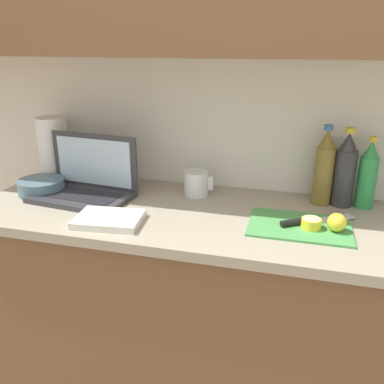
% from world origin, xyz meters
% --- Properties ---
extents(wall_back, '(5.20, 0.38, 2.60)m').
position_xyz_m(wall_back, '(-0.00, 0.22, 1.56)').
color(wall_back, white).
rests_on(wall_back, ground_plane).
extents(counter_unit, '(2.27, 0.59, 0.89)m').
position_xyz_m(counter_unit, '(0.02, 0.00, 0.46)').
color(counter_unit, brown).
rests_on(counter_unit, ground_plane).
extents(laptop, '(0.40, 0.26, 0.24)m').
position_xyz_m(laptop, '(-0.76, 0.04, 0.95)').
color(laptop, '#333338').
rests_on(laptop, counter_unit).
extents(cutting_board, '(0.33, 0.23, 0.01)m').
position_xyz_m(cutting_board, '(0.06, -0.04, 0.90)').
color(cutting_board, '#4C9E51').
rests_on(cutting_board, counter_unit).
extents(knife, '(0.25, 0.18, 0.02)m').
position_xyz_m(knife, '(0.07, -0.02, 0.91)').
color(knife, silver).
rests_on(knife, cutting_board).
extents(lemon_half_cut, '(0.06, 0.06, 0.03)m').
position_xyz_m(lemon_half_cut, '(0.09, -0.05, 0.92)').
color(lemon_half_cut, yellow).
rests_on(lemon_half_cut, cutting_board).
extents(lemon_whole_beside, '(0.06, 0.06, 0.06)m').
position_xyz_m(lemon_whole_beside, '(0.17, -0.05, 0.93)').
color(lemon_whole_beside, yellow).
rests_on(lemon_whole_beside, cutting_board).
extents(bottle_green_soda, '(0.07, 0.07, 0.27)m').
position_xyz_m(bottle_green_soda, '(0.28, 0.21, 1.01)').
color(bottle_green_soda, '#2D934C').
rests_on(bottle_green_soda, counter_unit).
extents(bottle_oil_tall, '(0.08, 0.08, 0.29)m').
position_xyz_m(bottle_oil_tall, '(0.20, 0.21, 1.03)').
color(bottle_oil_tall, '#333338').
rests_on(bottle_oil_tall, counter_unit).
extents(bottle_water_clear, '(0.07, 0.07, 0.30)m').
position_xyz_m(bottle_water_clear, '(0.13, 0.21, 1.03)').
color(bottle_water_clear, olive).
rests_on(bottle_water_clear, counter_unit).
extents(measuring_cup, '(0.12, 0.10, 0.10)m').
position_xyz_m(measuring_cup, '(-0.35, 0.17, 0.94)').
color(measuring_cup, silver).
rests_on(measuring_cup, counter_unit).
extents(bowl_white, '(0.18, 0.18, 0.06)m').
position_xyz_m(bowl_white, '(-0.96, 0.02, 0.92)').
color(bowl_white, slate).
rests_on(bowl_white, counter_unit).
extents(paper_towel_roll, '(0.13, 0.13, 0.28)m').
position_xyz_m(paper_towel_roll, '(-1.00, 0.20, 1.03)').
color(paper_towel_roll, white).
rests_on(paper_towel_roll, counter_unit).
extents(dish_towel, '(0.24, 0.18, 0.02)m').
position_xyz_m(dish_towel, '(-0.57, -0.17, 0.90)').
color(dish_towel, silver).
rests_on(dish_towel, counter_unit).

